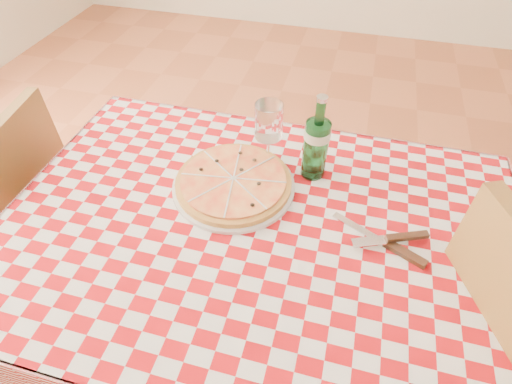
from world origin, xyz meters
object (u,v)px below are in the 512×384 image
chair_far (21,207)px  wine_glass (268,135)px  pizza_plate (234,182)px  dining_table (257,250)px  water_bottle (317,138)px

chair_far → wine_glass: bearing=-177.6°
chair_far → pizza_plate: 0.84m
dining_table → water_bottle: 0.34m
water_bottle → wine_glass: water_bottle is taller
chair_far → pizza_plate: (0.79, 0.03, 0.29)m
pizza_plate → chair_far: bearing=-177.6°
pizza_plate → water_bottle: (0.20, 0.11, 0.10)m
chair_far → pizza_plate: chair_far is taller
dining_table → pizza_plate: 0.20m
dining_table → wine_glass: (-0.03, 0.25, 0.20)m
chair_far → water_bottle: bearing=-179.9°
chair_far → pizza_plate: size_ratio=2.57×
dining_table → chair_far: 0.91m
wine_glass → water_bottle: bearing=-6.5°
chair_far → wine_glass: size_ratio=4.40×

